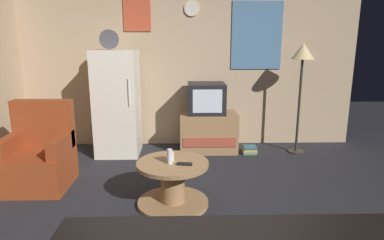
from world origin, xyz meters
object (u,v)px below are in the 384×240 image
object	(u,v)px
tv_stand	(208,132)
mug_ceramic_white	(170,157)
wine_glass	(170,156)
book_stack	(250,150)
crt_tv	(206,98)
remote_control	(184,164)
fridge	(117,103)
standing_lamp	(303,60)
armchair	(39,157)
coffee_table	(173,184)

from	to	relation	value
tv_stand	mug_ceramic_white	bearing A→B (deg)	-106.63
wine_glass	book_stack	bearing A→B (deg)	55.05
crt_tv	remote_control	xyz separation A→B (m)	(-0.33, -1.80, -0.33)
crt_tv	mug_ceramic_white	world-z (taller)	crt_tv
fridge	standing_lamp	xyz separation A→B (m)	(2.62, -0.02, 0.60)
tv_stand	crt_tv	distance (m)	0.51
fridge	armchair	bearing A→B (deg)	-122.11
tv_stand	book_stack	xyz separation A→B (m)	(0.60, -0.19, -0.23)
remote_control	book_stack	size ratio (longest dim) A/B	0.72
mug_ceramic_white	armchair	world-z (taller)	armchair
tv_stand	standing_lamp	world-z (taller)	standing_lamp
standing_lamp	mug_ceramic_white	xyz separation A→B (m)	(-1.81, -1.57, -0.85)
fridge	tv_stand	xyz separation A→B (m)	(1.32, 0.10, -0.47)
fridge	wine_glass	bearing A→B (deg)	-64.03
tv_stand	remote_control	size ratio (longest dim) A/B	5.60
fridge	remote_control	bearing A→B (deg)	-60.72
tv_stand	coffee_table	xyz separation A→B (m)	(-0.48, -1.72, -0.06)
wine_glass	mug_ceramic_white	distance (m)	0.09
armchair	fridge	bearing A→B (deg)	57.89
crt_tv	coffee_table	world-z (taller)	crt_tv
remote_control	book_stack	world-z (taller)	remote_control
tv_stand	mug_ceramic_white	xyz separation A→B (m)	(-0.50, -1.69, 0.21)
crt_tv	wine_glass	world-z (taller)	crt_tv
standing_lamp	wine_glass	xyz separation A→B (m)	(-1.81, -1.65, -0.82)
mug_ceramic_white	remote_control	world-z (taller)	mug_ceramic_white
tv_stand	standing_lamp	bearing A→B (deg)	-4.99
armchair	mug_ceramic_white	bearing A→B (deg)	-17.77
wine_glass	standing_lamp	bearing A→B (deg)	42.41
fridge	coffee_table	world-z (taller)	fridge
standing_lamp	wine_glass	distance (m)	2.59
tv_stand	crt_tv	bearing A→B (deg)	-178.49
tv_stand	wine_glass	world-z (taller)	wine_glass
coffee_table	fridge	bearing A→B (deg)	117.27
crt_tv	remote_control	bearing A→B (deg)	-100.26
standing_lamp	wine_glass	world-z (taller)	standing_lamp
wine_glass	remote_control	size ratio (longest dim) A/B	1.00
fridge	tv_stand	size ratio (longest dim) A/B	2.11
coffee_table	armchair	bearing A→B (deg)	161.25
book_stack	armchair	bearing A→B (deg)	-158.80
fridge	book_stack	size ratio (longest dim) A/B	8.51
fridge	coffee_table	distance (m)	1.90
mug_ceramic_white	armchair	bearing A→B (deg)	162.23
wine_glass	armchair	world-z (taller)	armchair
fridge	book_stack	bearing A→B (deg)	-2.79
standing_lamp	armchair	xyz separation A→B (m)	(-3.32, -1.09, -1.02)
wine_glass	remote_control	xyz separation A→B (m)	(0.14, -0.04, -0.06)
standing_lamp	mug_ceramic_white	world-z (taller)	standing_lamp
tv_stand	wine_glass	xyz separation A→B (m)	(-0.51, -1.77, 0.24)
standing_lamp	book_stack	distance (m)	1.48
wine_glass	remote_control	world-z (taller)	wine_glass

